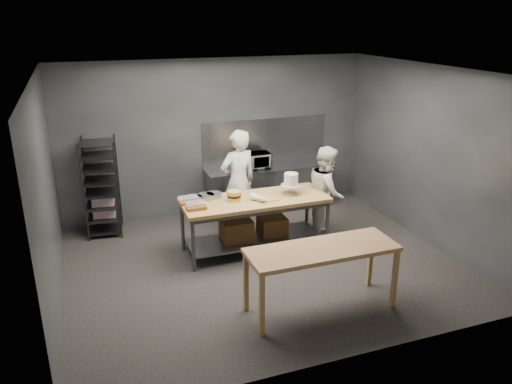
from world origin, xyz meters
TOP-DOWN VIEW (x-y plane):
  - ground at (0.00, 0.00)m, footprint 6.00×6.00m
  - back_wall at (0.00, 2.50)m, footprint 6.00×0.04m
  - work_table at (0.06, 0.54)m, footprint 2.40×0.90m
  - near_counter at (0.30, -1.45)m, footprint 2.00×0.70m
  - back_counter at (1.00, 2.18)m, footprint 2.60×0.60m
  - splashback_panel at (1.00, 2.48)m, footprint 2.60×0.02m
  - speed_rack at (-2.24, 2.10)m, footprint 0.67×0.71m
  - chef_behind at (0.06, 1.35)m, footprint 0.77×0.58m
  - chef_right at (1.45, 0.65)m, footprint 0.88×0.98m
  - microwave at (0.69, 2.18)m, footprint 0.54×0.37m
  - frosted_cake_stand at (0.71, 0.52)m, footprint 0.34×0.34m
  - layer_cake at (-0.27, 0.55)m, footprint 0.22×0.22m
  - cake_pans at (-0.73, 0.77)m, footprint 0.64×0.34m
  - piping_bag at (0.11, 0.33)m, footprint 0.30×0.39m
  - offset_spatula at (0.22, 0.31)m, footprint 0.36×0.02m
  - pastry_clamshells at (-0.97, 0.53)m, footprint 0.37×0.48m

SIDE VIEW (x-z plane):
  - ground at x=0.00m, z-range 0.00..0.00m
  - back_counter at x=1.00m, z-range 0.00..0.90m
  - work_table at x=0.06m, z-range 0.11..1.03m
  - near_counter at x=0.30m, z-range 0.36..1.26m
  - chef_right at x=1.45m, z-range 0.00..1.64m
  - speed_rack at x=-2.24m, z-range -0.02..1.73m
  - offset_spatula at x=0.22m, z-range 0.92..0.93m
  - chef_behind at x=0.06m, z-range 0.00..1.89m
  - cake_pans at x=-0.73m, z-range 0.92..0.99m
  - pastry_clamshells at x=-0.97m, z-range 0.92..1.03m
  - piping_bag at x=0.11m, z-range 0.92..1.04m
  - layer_cake at x=-0.27m, z-range 0.92..1.08m
  - microwave at x=0.69m, z-range 0.90..1.20m
  - frosted_cake_stand at x=0.71m, z-range 0.96..1.32m
  - splashback_panel at x=1.00m, z-range 0.90..1.80m
  - back_wall at x=0.00m, z-range 0.00..3.00m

